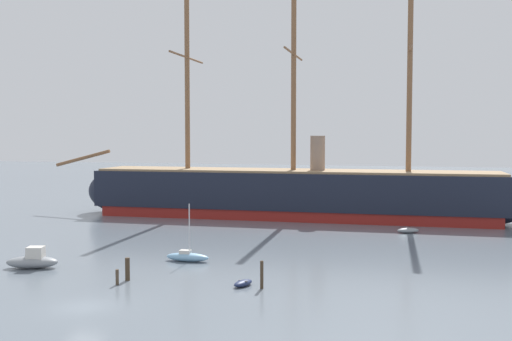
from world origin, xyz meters
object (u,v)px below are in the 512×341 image
tall_ship (293,193)px  dinghy_alongside_stern (408,230)px  motorboat_far_right (464,214)px  mooring_piling_left_pair (127,269)px  dinghy_distant_centre (302,204)px  motorboat_foreground_left (33,261)px  sailboat_near_centre (187,256)px  mooring_piling_nearest (262,275)px  dinghy_foreground_right (243,283)px  motorboat_far_left (113,204)px  mooring_piling_right_pair (117,277)px

tall_ship → dinghy_alongside_stern: size_ratio=23.63×
motorboat_far_right → mooring_piling_left_pair: mooring_piling_left_pair is taller
dinghy_distant_centre → mooring_piling_left_pair: mooring_piling_left_pair is taller
tall_ship → motorboat_foreground_left: size_ratio=14.07×
sailboat_near_centre → mooring_piling_nearest: bearing=-40.9°
dinghy_distant_centre → sailboat_near_centre: bearing=-93.3°
dinghy_foreground_right → mooring_piling_left_pair: bearing=-176.6°
motorboat_far_right → mooring_piling_nearest: mooring_piling_nearest is taller
motorboat_far_left → mooring_piling_left_pair: 53.07m
dinghy_alongside_stern → mooring_piling_left_pair: bearing=-126.0°
tall_ship → dinghy_alongside_stern: tall_ship is taller
dinghy_foreground_right → mooring_piling_nearest: mooring_piling_nearest is taller
motorboat_foreground_left → dinghy_distant_centre: motorboat_foreground_left is taller
motorboat_far_left → motorboat_far_right: motorboat_far_right is taller
dinghy_foreground_right → dinghy_alongside_stern: dinghy_alongside_stern is taller
motorboat_foreground_left → dinghy_foreground_right: 20.40m
mooring_piling_nearest → mooring_piling_left_pair: (-11.49, -0.23, -0.15)m
dinghy_foreground_right → dinghy_distant_centre: (-5.08, 54.33, 0.07)m
motorboat_foreground_left → dinghy_alongside_stern: (32.97, 28.86, -0.36)m
sailboat_near_centre → motorboat_far_right: sailboat_near_centre is taller
motorboat_foreground_left → mooring_piling_nearest: (21.98, -1.85, 0.42)m
dinghy_alongside_stern → dinghy_distant_centre: size_ratio=1.08×
tall_ship → mooring_piling_left_pair: (-6.14, -40.53, -2.76)m
motorboat_far_right → dinghy_foreground_right: bearing=-114.0°
dinghy_alongside_stern → dinghy_distant_centre: bearing=126.5°
dinghy_alongside_stern → motorboat_far_right: size_ratio=0.70×
tall_ship → dinghy_distant_centre: bearing=95.4°
dinghy_alongside_stern → motorboat_far_left: 50.79m
dinghy_alongside_stern → mooring_piling_nearest: bearing=-109.7°
motorboat_foreground_left → sailboat_near_centre: 14.06m
dinghy_foreground_right → motorboat_far_left: (-35.79, 45.72, 0.28)m
motorboat_foreground_left → mooring_piling_left_pair: 10.70m
motorboat_foreground_left → motorboat_far_right: 60.09m
motorboat_foreground_left → dinghy_distant_centre: bearing=73.9°
dinghy_alongside_stern → sailboat_near_centre: bearing=-132.1°
dinghy_foreground_right → mooring_piling_nearest: 1.88m
motorboat_far_left → mooring_piling_nearest: mooring_piling_nearest is taller
sailboat_near_centre → dinghy_foreground_right: bearing=-45.2°
mooring_piling_nearest → mooring_piling_left_pair: mooring_piling_nearest is taller
motorboat_far_right → mooring_piling_nearest: size_ratio=1.93×
tall_ship → dinghy_distant_centre: (-1.37, 14.38, -3.39)m
tall_ship → mooring_piling_left_pair: size_ratio=37.11×
sailboat_near_centre → mooring_piling_nearest: sailboat_near_centre is taller
dinghy_alongside_stern → motorboat_far_left: (-48.41, 15.36, 0.20)m
sailboat_near_centre → mooring_piling_right_pair: (-2.22, -9.95, 0.16)m
mooring_piling_nearest → dinghy_alongside_stern: bearing=70.3°
sailboat_near_centre → mooring_piling_right_pair: sailboat_near_centre is taller
motorboat_foreground_left → mooring_piling_left_pair: bearing=-11.2°
dinghy_distant_centre → mooring_piling_left_pair: (-4.77, -54.91, 0.63)m
tall_ship → motorboat_far_right: 24.94m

